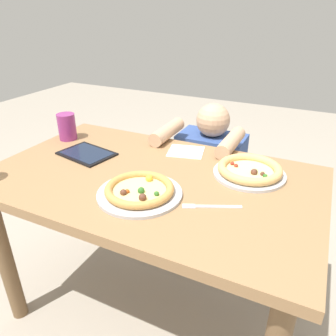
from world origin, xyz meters
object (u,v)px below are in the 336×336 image
(drink_cup_colored, at_px, (67,127))
(fork, at_px, (209,206))
(pizza_near, at_px, (140,191))
(diner_seated, at_px, (208,184))
(tablet, at_px, (87,154))
(pizza_far, at_px, (250,170))

(drink_cup_colored, height_order, fork, drink_cup_colored)
(pizza_near, xyz_separation_m, diner_seated, (0.01, 0.77, -0.36))
(pizza_near, distance_m, tablet, 0.45)
(tablet, xyz_separation_m, diner_seated, (0.41, 0.57, -0.35))
(pizza_far, relative_size, tablet, 1.07)
(fork, bearing_deg, pizza_far, 76.64)
(tablet, bearing_deg, diner_seated, 54.33)
(pizza_far, distance_m, drink_cup_colored, 0.92)
(pizza_far, distance_m, fork, 0.30)
(drink_cup_colored, bearing_deg, tablet, -29.07)
(pizza_far, bearing_deg, drink_cup_colored, -179.49)
(diner_seated, bearing_deg, pizza_far, -55.19)
(pizza_near, bearing_deg, tablet, 153.22)
(fork, bearing_deg, pizza_near, -171.88)
(fork, xyz_separation_m, diner_seated, (-0.24, 0.73, -0.34))
(pizza_far, xyz_separation_m, tablet, (-0.71, -0.12, -0.02))
(drink_cup_colored, xyz_separation_m, diner_seated, (0.61, 0.45, -0.41))
(diner_seated, bearing_deg, tablet, -125.67)
(pizza_near, xyz_separation_m, tablet, (-0.40, 0.20, -0.01))
(pizza_far, bearing_deg, tablet, -170.20)
(tablet, bearing_deg, pizza_near, -26.78)
(diner_seated, bearing_deg, drink_cup_colored, -143.70)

